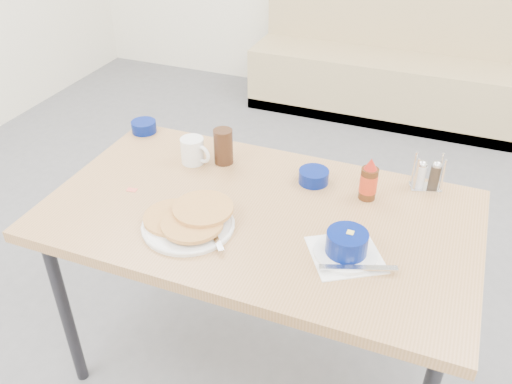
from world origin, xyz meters
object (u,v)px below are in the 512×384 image
at_px(syrup_bottle, 369,181).
at_px(creamer_bowl, 144,127).
at_px(dining_table, 259,225).
at_px(booth_bench, 385,66).
at_px(pancake_plate, 189,221).
at_px(condiment_caddy, 427,177).
at_px(amber_tumbler, 223,146).
at_px(grits_setting, 347,246).
at_px(coffee_mug, 193,151).
at_px(butter_bowl, 314,177).

bearing_deg(syrup_bottle, creamer_bowl, 171.79).
relative_size(dining_table, creamer_bowl, 13.84).
bearing_deg(booth_bench, pancake_plate, -93.68).
height_order(booth_bench, condiment_caddy, booth_bench).
height_order(creamer_bowl, amber_tumbler, amber_tumbler).
height_order(pancake_plate, grits_setting, grits_setting).
relative_size(grits_setting, syrup_bottle, 1.91).
xyz_separation_m(coffee_mug, butter_bowl, (0.45, 0.03, -0.03)).
relative_size(booth_bench, pancake_plate, 6.13).
xyz_separation_m(dining_table, grits_setting, (0.32, -0.12, 0.10)).
xyz_separation_m(coffee_mug, condiment_caddy, (0.83, 0.14, -0.01)).
bearing_deg(grits_setting, coffee_mug, 154.61).
distance_m(grits_setting, butter_bowl, 0.40).
bearing_deg(syrup_bottle, grits_setting, -88.94).
bearing_deg(syrup_bottle, butter_bowl, 172.25).
bearing_deg(dining_table, booth_bench, 90.00).
bearing_deg(dining_table, creamer_bowl, 152.02).
height_order(dining_table, condiment_caddy, condiment_caddy).
distance_m(dining_table, coffee_mug, 0.41).
height_order(booth_bench, butter_bowl, booth_bench).
bearing_deg(creamer_bowl, booth_bench, 73.74).
distance_m(pancake_plate, creamer_bowl, 0.68).
bearing_deg(booth_bench, butter_bowl, -87.11).
relative_size(creamer_bowl, amber_tumbler, 0.76).
bearing_deg(condiment_caddy, pancake_plate, -160.33).
bearing_deg(condiment_caddy, booth_bench, 85.26).
relative_size(coffee_mug, condiment_caddy, 1.00).
bearing_deg(dining_table, condiment_caddy, 34.84).
xyz_separation_m(booth_bench, syrup_bottle, (0.31, -2.33, 0.48)).
bearing_deg(butter_bowl, amber_tumbler, 178.54).
bearing_deg(coffee_mug, pancake_plate, -65.11).
distance_m(pancake_plate, syrup_bottle, 0.61).
distance_m(pancake_plate, grits_setting, 0.49).
distance_m(creamer_bowl, butter_bowl, 0.76).
relative_size(coffee_mug, creamer_bowl, 1.24).
bearing_deg(dining_table, grits_setting, -19.92).
distance_m(grits_setting, creamer_bowl, 1.06).
bearing_deg(creamer_bowl, butter_bowl, -8.33).
height_order(grits_setting, creamer_bowl, grits_setting).
height_order(dining_table, grits_setting, grits_setting).
xyz_separation_m(pancake_plate, syrup_bottle, (0.48, 0.36, 0.05)).
bearing_deg(condiment_caddy, coffee_mug, 172.62).
distance_m(creamer_bowl, syrup_bottle, 0.96).
bearing_deg(booth_bench, grits_setting, -83.17).
distance_m(creamer_bowl, condiment_caddy, 1.13).
relative_size(booth_bench, butter_bowl, 17.93).
height_order(pancake_plate, condiment_caddy, condiment_caddy).
bearing_deg(amber_tumbler, coffee_mug, -157.57).
height_order(pancake_plate, amber_tumbler, amber_tumbler).
xyz_separation_m(creamer_bowl, amber_tumbler, (0.41, -0.10, 0.04)).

